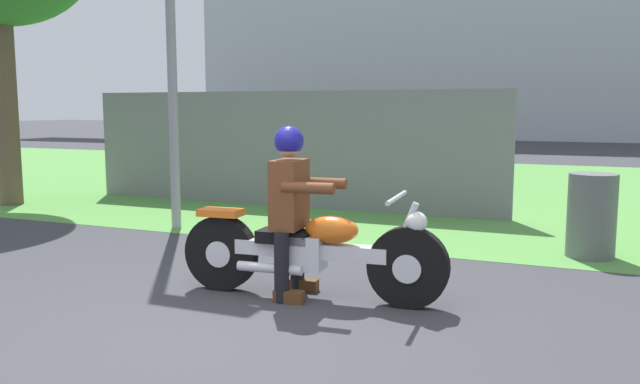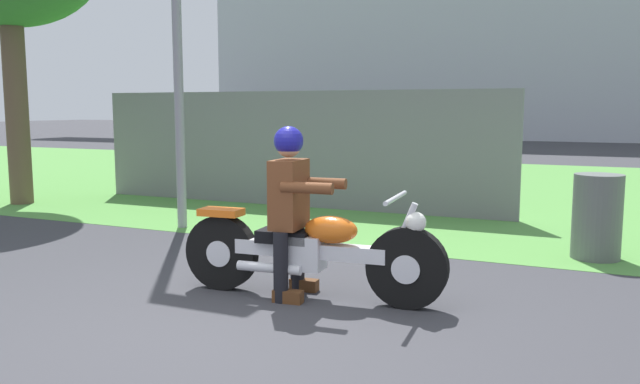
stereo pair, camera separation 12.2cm
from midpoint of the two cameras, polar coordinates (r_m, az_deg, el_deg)
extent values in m
plane|color=#38383D|center=(4.49, -9.74, -12.80)|extent=(120.00, 120.00, 0.00)
cube|color=#549342|center=(12.84, 13.48, 0.34)|extent=(60.00, 12.00, 0.01)
cylinder|color=black|center=(5.08, 8.37, -6.62)|extent=(0.65, 0.17, 0.64)
cylinder|color=silver|center=(5.08, 8.37, -6.62)|extent=(0.23, 0.16, 0.22)
cylinder|color=black|center=(5.60, -8.01, -5.28)|extent=(0.65, 0.17, 0.64)
cylinder|color=silver|center=(5.60, -8.01, -5.28)|extent=(0.23, 0.16, 0.22)
cube|color=silver|center=(5.27, -0.23, -5.13)|extent=(1.29, 0.25, 0.12)
cube|color=silver|center=(5.29, -0.75, -5.30)|extent=(0.34, 0.27, 0.28)
ellipsoid|color=orange|center=(5.17, 1.64, -3.33)|extent=(0.46, 0.28, 0.22)
cube|color=black|center=(5.32, -2.47, -3.90)|extent=(0.46, 0.28, 0.10)
cube|color=orange|center=(5.53, -8.08, -1.76)|extent=(0.38, 0.23, 0.06)
cylinder|color=silver|center=(5.03, 7.87, -3.82)|extent=(0.26, 0.07, 0.53)
cylinder|color=silver|center=(4.99, 7.36, -0.52)|extent=(0.09, 0.66, 0.04)
sphere|color=white|center=(4.99, 9.13, -2.65)|extent=(0.16, 0.16, 0.16)
cylinder|color=silver|center=(5.28, -3.84, -6.68)|extent=(0.55, 0.13, 0.08)
cylinder|color=black|center=(5.52, -1.36, -5.77)|extent=(0.12, 0.12, 0.57)
cube|color=#593319|center=(5.56, -0.77, -8.17)|extent=(0.25, 0.12, 0.10)
cylinder|color=black|center=(5.19, -2.79, -6.62)|extent=(0.12, 0.12, 0.57)
cube|color=#593319|center=(5.23, -2.16, -9.17)|extent=(0.25, 0.12, 0.10)
cube|color=brown|center=(5.25, -2.09, -0.18)|extent=(0.25, 0.40, 0.56)
cylinder|color=brown|center=(5.32, 0.79, 0.79)|extent=(0.43, 0.12, 0.09)
cylinder|color=brown|center=(5.00, -0.47, 0.37)|extent=(0.43, 0.12, 0.09)
sphere|color=#D8A884|center=(5.21, -2.11, 4.18)|extent=(0.20, 0.20, 0.20)
sphere|color=navy|center=(5.21, -2.11, 4.51)|extent=(0.24, 0.24, 0.24)
cylinder|color=brown|center=(11.44, -24.85, 6.39)|extent=(0.35, 0.35, 2.94)
cylinder|color=gray|center=(8.52, -12.07, 14.09)|extent=(0.12, 0.12, 5.11)
cylinder|color=#595E5B|center=(7.23, 23.65, -2.01)|extent=(0.49, 0.49, 0.87)
cube|color=slate|center=(10.16, -2.34, 3.79)|extent=(7.00, 0.06, 1.80)
camera|label=1|loc=(0.06, -89.35, 0.09)|focal=36.35mm
camera|label=2|loc=(0.06, 90.65, -0.09)|focal=36.35mm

